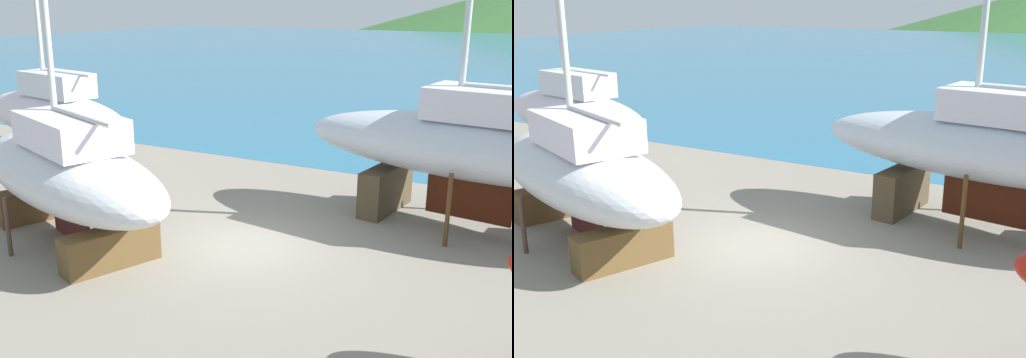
# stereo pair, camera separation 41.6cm
# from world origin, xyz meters

# --- Properties ---
(ground_plane) EXTENTS (41.93, 41.93, 0.00)m
(ground_plane) POSITION_xyz_m (0.00, -2.64, 0.00)
(ground_plane) COLOR gray
(sailboat_large_starboard) EXTENTS (10.44, 4.41, 17.36)m
(sailboat_large_starboard) POSITION_xyz_m (4.90, 4.15, 2.39)
(sailboat_large_starboard) COLOR #4B3D2A
(sailboat_large_starboard) RESTS_ON ground
(sailboat_small_center) EXTENTS (9.45, 6.07, 15.06)m
(sailboat_small_center) POSITION_xyz_m (-4.32, -1.97, 1.96)
(sailboat_small_center) COLOR brown
(sailboat_small_center) RESTS_ON ground
(sailboat_far_slipway) EXTENTS (8.84, 3.99, 14.70)m
(sailboat_far_slipway) POSITION_xyz_m (-10.60, 3.56, 2.00)
(sailboat_far_slipway) COLOR brown
(sailboat_far_slipway) RESTS_ON ground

